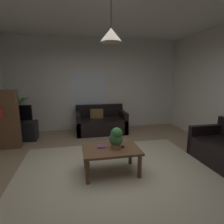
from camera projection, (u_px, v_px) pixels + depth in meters
floor at (115, 172)px, 3.28m from camera, size 5.43×5.78×0.02m
rug at (118, 178)px, 3.09m from camera, size 3.53×3.18×0.01m
wall_back at (95, 85)px, 5.80m from camera, size 5.55×0.06×2.88m
window_pane at (88, 91)px, 5.76m from camera, size 1.15×0.01×1.19m
couch_under_window at (101, 123)px, 5.55m from camera, size 1.49×0.85×0.82m
coffee_table at (111, 153)px, 3.18m from camera, size 0.99×0.64×0.46m
book_on_table_0 at (102, 147)px, 3.23m from camera, size 0.15×0.11×0.02m
remote_on_table_0 at (120, 146)px, 3.24m from camera, size 0.17×0.11×0.02m
potted_plant_on_table at (116, 138)px, 3.15m from camera, size 0.23×0.23×0.38m
tv_stand at (19, 131)px, 4.86m from camera, size 0.90×0.44×0.50m
tv at (17, 114)px, 4.74m from camera, size 0.73×0.16×0.46m
potted_palm_corner at (18, 116)px, 5.23m from camera, size 0.83×0.89×1.30m
bookshelf_corner at (2, 120)px, 4.21m from camera, size 0.70×0.31×1.40m
pendant_lamp at (111, 35)px, 2.80m from camera, size 0.35×0.35×0.65m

